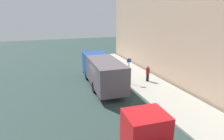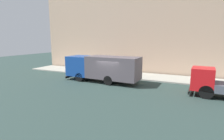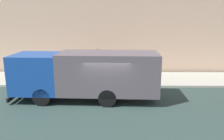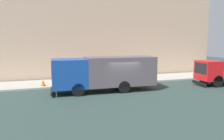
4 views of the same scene
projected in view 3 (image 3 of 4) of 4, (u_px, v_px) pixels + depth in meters
ground at (107, 103)px, 12.76m from camera, size 80.00×80.00×0.00m
sidewalk at (109, 79)px, 17.66m from camera, size 4.08×30.00×0.15m
building_facade at (110, 7)px, 18.86m from camera, size 0.50×30.00×11.45m
large_utility_truck at (86, 73)px, 13.02m from camera, size 2.76×8.59×2.85m
pedestrian_walking at (102, 67)px, 17.76m from camera, size 0.43×0.43×1.62m
traffic_cone_orange at (26, 79)px, 16.32m from camera, size 0.41×0.41×0.58m
street_sign_post at (98, 64)px, 15.56m from camera, size 0.44×0.08×2.58m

